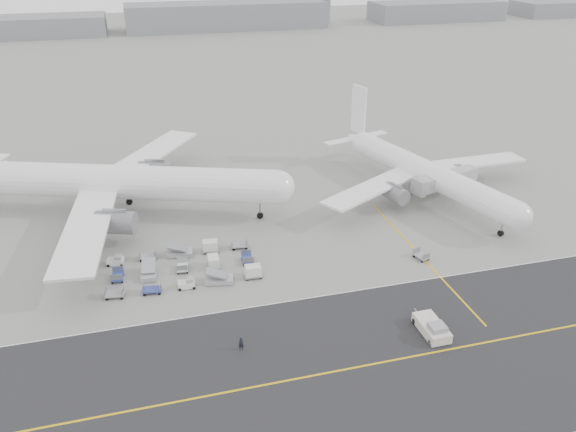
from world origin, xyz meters
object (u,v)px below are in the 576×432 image
object	(u,v)px
jet_bridge	(446,181)
ground_crew_a	(241,344)
airliner_b	(423,171)
pushback_tug	(432,328)
airliner_a	(121,182)

from	to	relation	value
jet_bridge	ground_crew_a	size ratio (longest dim) A/B	8.41
airliner_b	jet_bridge	size ratio (longest dim) A/B	3.06
airliner_b	pushback_tug	size ratio (longest dim) A/B	6.34
jet_bridge	ground_crew_a	bearing A→B (deg)	-160.89
airliner_a	jet_bridge	bearing A→B (deg)	-80.03
airliner_a	pushback_tug	size ratio (longest dim) A/B	7.95
airliner_b	jet_bridge	distance (m)	5.11
airliner_a	ground_crew_a	bearing A→B (deg)	-142.70
airliner_a	ground_crew_a	world-z (taller)	airliner_a
airliner_b	pushback_tug	distance (m)	46.06
pushback_tug	jet_bridge	size ratio (longest dim) A/B	0.48
airliner_a	airliner_b	xyz separation A→B (m)	(59.24, -6.89, -1.41)
ground_crew_a	airliner_a	bearing A→B (deg)	109.33
airliner_b	jet_bridge	xyz separation A→B (m)	(3.20, -3.89, -0.84)
pushback_tug	ground_crew_a	size ratio (longest dim) A/B	4.07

